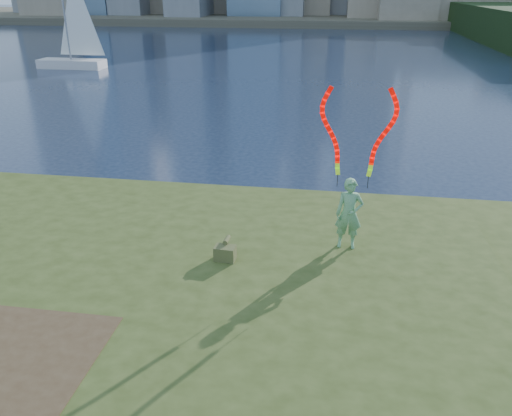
# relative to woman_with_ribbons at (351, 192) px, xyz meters

# --- Properties ---
(ground) EXTENTS (320.00, 320.00, 0.00)m
(ground) POSITION_rel_woman_with_ribbons_xyz_m (-3.60, -1.83, -2.20)
(ground) COLOR #17233B
(ground) RESTS_ON ground
(grassy_knoll) EXTENTS (20.00, 18.00, 0.80)m
(grassy_knoll) POSITION_rel_woman_with_ribbons_xyz_m (-3.60, -4.12, -1.86)
(grassy_knoll) COLOR #374619
(grassy_knoll) RESTS_ON ground
(far_shore) EXTENTS (320.00, 40.00, 1.20)m
(far_shore) POSITION_rel_woman_with_ribbons_xyz_m (-3.60, 93.17, -1.60)
(far_shore) COLOR #514B3B
(far_shore) RESTS_ON ground
(woman_with_ribbons) EXTENTS (2.09, 0.41, 4.09)m
(woman_with_ribbons) POSITION_rel_woman_with_ribbons_xyz_m (0.00, 0.00, 0.00)
(woman_with_ribbons) COLOR #177822
(woman_with_ribbons) RESTS_ON grassy_knoll
(canvas_bag) EXTENTS (0.49, 0.55, 0.45)m
(canvas_bag) POSITION_rel_woman_with_ribbons_xyz_m (-2.75, -1.07, -1.21)
(canvas_bag) COLOR #474B25
(canvas_bag) RESTS_ON grassy_knoll
(sailboat) EXTENTS (5.93, 1.90, 8.97)m
(sailboat) POSITION_rel_woman_with_ribbons_xyz_m (-22.31, 29.77, -0.66)
(sailboat) COLOR silver
(sailboat) RESTS_ON ground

